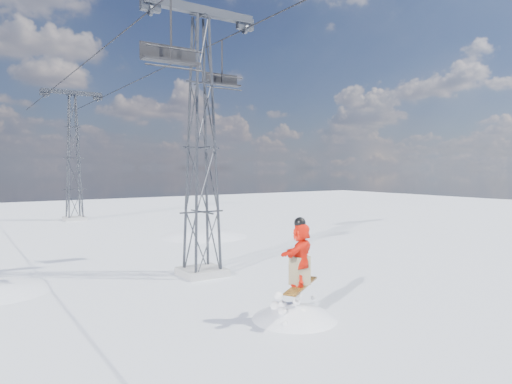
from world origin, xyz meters
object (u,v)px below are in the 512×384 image
lift_tower_near (201,148)px  lift_chair_near (170,55)px  lift_tower_far (73,159)px  snowboarder_jump (294,370)px

lift_tower_near → lift_chair_near: bearing=-138.5°
lift_tower_near → lift_chair_near: lift_tower_near is taller
lift_tower_near → lift_chair_near: 4.37m
lift_tower_far → lift_chair_near: bearing=-94.7°
lift_chair_near → snowboarder_jump: bearing=-67.6°
lift_tower_near → lift_tower_far: same height
snowboarder_jump → lift_chair_near: (-1.97, 4.78, 10.31)m
lift_tower_near → snowboarder_jump: lift_tower_near is taller
lift_tower_near → lift_tower_far: (0.00, 25.00, 0.00)m
lift_tower_far → lift_chair_near: 27.23m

